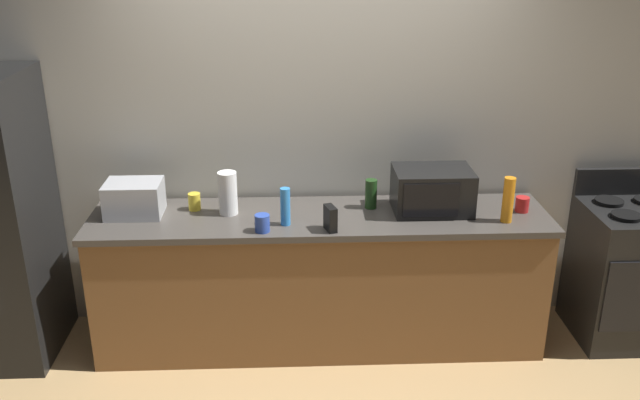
{
  "coord_description": "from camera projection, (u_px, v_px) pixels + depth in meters",
  "views": [
    {
      "loc": [
        -0.16,
        -3.47,
        2.53
      ],
      "look_at": [
        0.0,
        0.4,
        1.0
      ],
      "focal_mm": 38.24,
      "sensor_mm": 36.0,
      "label": 1
    }
  ],
  "objects": [
    {
      "name": "mug_red",
      "position": [
        522.0,
        204.0,
        4.24
      ],
      "size": [
        0.08,
        0.08,
        0.09
      ],
      "primitive_type": "cylinder",
      "color": "red",
      "rests_on": "counter_run"
    },
    {
      "name": "bottle_dish_soap",
      "position": [
        508.0,
        200.0,
        4.06
      ],
      "size": [
        0.07,
        0.07,
        0.28
      ],
      "primitive_type": "cylinder",
      "color": "orange",
      "rests_on": "counter_run"
    },
    {
      "name": "microwave",
      "position": [
        432.0,
        190.0,
        4.22
      ],
      "size": [
        0.48,
        0.35,
        0.27
      ],
      "color": "black",
      "rests_on": "counter_run"
    },
    {
      "name": "cordless_phone",
      "position": [
        330.0,
        218.0,
        3.96
      ],
      "size": [
        0.08,
        0.12,
        0.15
      ],
      "primitive_type": "cube",
      "rotation": [
        0.0,
        0.0,
        0.3
      ],
      "color": "black",
      "rests_on": "counter_run"
    },
    {
      "name": "bottle_spray_cleaner",
      "position": [
        285.0,
        207.0,
        4.02
      ],
      "size": [
        0.06,
        0.06,
        0.23
      ],
      "primitive_type": "cylinder",
      "color": "#338CE5",
      "rests_on": "counter_run"
    },
    {
      "name": "bottle_wine",
      "position": [
        371.0,
        194.0,
        4.28
      ],
      "size": [
        0.07,
        0.07,
        0.19
      ],
      "primitive_type": "cylinder",
      "color": "#1E3F19",
      "rests_on": "counter_run"
    },
    {
      "name": "back_wall",
      "position": [
        317.0,
        127.0,
        4.42
      ],
      "size": [
        6.4,
        0.1,
        2.7
      ],
      "primitive_type": "cube",
      "color": "beige",
      "rests_on": "ground_plane"
    },
    {
      "name": "ground_plane",
      "position": [
        323.0,
        376.0,
        4.16
      ],
      "size": [
        8.0,
        8.0,
        0.0
      ],
      "primitive_type": "plane",
      "color": "tan"
    },
    {
      "name": "stove_range",
      "position": [
        626.0,
        272.0,
        4.44
      ],
      "size": [
        0.6,
        0.61,
        1.08
      ],
      "color": "black",
      "rests_on": "ground_plane"
    },
    {
      "name": "mug_yellow",
      "position": [
        194.0,
        202.0,
        4.26
      ],
      "size": [
        0.08,
        0.08,
        0.11
      ],
      "primitive_type": "cylinder",
      "color": "yellow",
      "rests_on": "counter_run"
    },
    {
      "name": "mug_blue",
      "position": [
        262.0,
        223.0,
        3.95
      ],
      "size": [
        0.09,
        0.09,
        0.1
      ],
      "primitive_type": "cylinder",
      "color": "#2D4CB2",
      "rests_on": "counter_run"
    },
    {
      "name": "counter_run",
      "position": [
        320.0,
        279.0,
        4.37
      ],
      "size": [
        2.84,
        0.64,
        0.9
      ],
      "color": "brown",
      "rests_on": "ground_plane"
    },
    {
      "name": "toaster_oven",
      "position": [
        134.0,
        199.0,
        4.17
      ],
      "size": [
        0.34,
        0.26,
        0.21
      ],
      "primitive_type": "cube",
      "color": "#B7BABF",
      "rests_on": "counter_run"
    },
    {
      "name": "paper_towel_roll",
      "position": [
        228.0,
        193.0,
        4.18
      ],
      "size": [
        0.12,
        0.12,
        0.27
      ],
      "primitive_type": "cylinder",
      "color": "white",
      "rests_on": "counter_run"
    }
  ]
}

